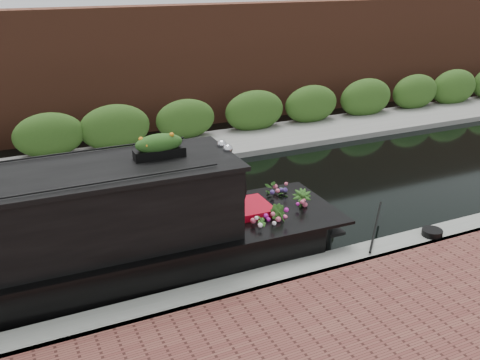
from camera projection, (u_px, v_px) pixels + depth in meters
name	position (u px, v px, depth m)	size (l,w,h in m)	color
ground	(179.00, 218.00, 11.74)	(80.00, 80.00, 0.00)	black
near_bank_coping	(243.00, 295.00, 8.97)	(40.00, 0.60, 0.50)	gray
far_bank_path	(131.00, 160.00, 15.28)	(40.00, 2.40, 0.34)	gray
far_hedge	(123.00, 151.00, 16.03)	(40.00, 1.10, 2.80)	#30561C
far_brick_wall	(108.00, 133.00, 17.80)	(40.00, 1.00, 8.00)	brown
rope_fender	(324.00, 224.00, 11.12)	(0.29, 0.29, 0.36)	olive
coiled_mooring_rope	(432.00, 232.00, 10.42)	(0.40, 0.40, 0.12)	black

